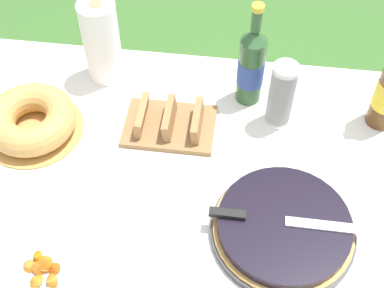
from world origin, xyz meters
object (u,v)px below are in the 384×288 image
bundt_cake (31,120)px  cider_bottle_green (251,66)px  snack_plate_near (47,267)px  cup_stack (281,95)px  serving_knife (273,219)px  paper_towel_roll (102,41)px  bread_board (170,123)px  berry_tart (283,228)px

bundt_cake → cider_bottle_green: 0.64m
snack_plate_near → cup_stack: bearing=45.8°
serving_knife → paper_towel_roll: 0.73m
bundt_cake → paper_towel_roll: 0.31m
bundt_cake → bread_board: (0.39, 0.06, -0.02)m
serving_knife → bread_board: bearing=134.9°
paper_towel_roll → bread_board: (0.23, -0.19, -0.11)m
serving_knife → bundt_cake: bearing=160.5°
cup_stack → snack_plate_near: bearing=-134.2°
cup_stack → cider_bottle_green: 0.12m
cup_stack → snack_plate_near: cup_stack is taller
cup_stack → bread_board: 0.33m
snack_plate_near → paper_towel_roll: size_ratio=0.72×
berry_tart → bread_board: bread_board is taller
cider_bottle_green → paper_towel_roll: bearing=174.5°
serving_knife → cup_stack: 0.38m
serving_knife → bundt_cake: 0.73m
cup_stack → serving_knife: bearing=-90.8°
cider_bottle_green → berry_tart: bearing=-75.9°
cup_stack → bread_board: cup_stack is taller
berry_tart → bread_board: 0.45m
bread_board → paper_towel_roll: bearing=139.8°
serving_knife → berry_tart: bearing=0.0°
bundt_cake → paper_towel_roll: size_ratio=1.06×
serving_knife → paper_towel_roll: size_ratio=1.40×
bundt_cake → cup_stack: 0.71m
paper_towel_roll → bread_board: bearing=-40.2°
cider_bottle_green → snack_plate_near: bearing=-124.9°
serving_knife → cup_stack: size_ratio=1.74×
bundt_cake → paper_towel_roll: paper_towel_roll is taller
bread_board → bundt_cake: bearing=-171.4°
berry_tart → paper_towel_roll: bearing=138.3°
cup_stack → bread_board: bearing=-167.5°
bundt_cake → cider_bottle_green: size_ratio=0.84×
cup_stack → bread_board: (-0.31, -0.07, -0.09)m
snack_plate_near → bread_board: (0.22, 0.47, 0.01)m
berry_tart → cider_bottle_green: size_ratio=1.06×
cup_stack → snack_plate_near: 0.76m
bundt_cake → snack_plate_near: size_ratio=1.48×
cider_bottle_green → snack_plate_near: (-0.44, -0.63, -0.12)m
snack_plate_near → bread_board: size_ratio=0.74×
serving_knife → cider_bottle_green: (-0.09, 0.46, 0.07)m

